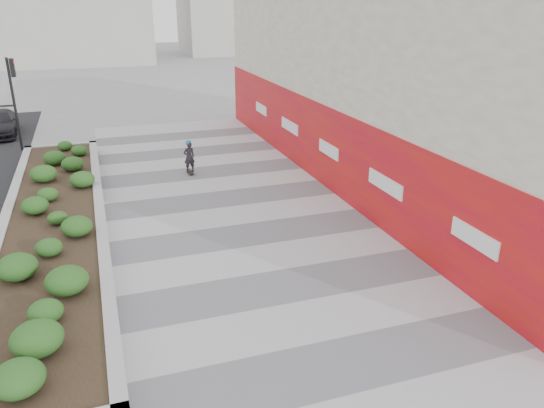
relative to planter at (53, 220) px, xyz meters
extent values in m
plane|color=gray|center=(5.50, -7.00, -0.42)|extent=(160.00, 160.00, 0.00)
cube|color=#A8A8AD|center=(5.50, -4.00, -0.41)|extent=(8.00, 36.00, 0.01)
cube|color=#BCB0A1|center=(12.50, 2.00, 3.58)|extent=(6.00, 24.00, 8.00)
cube|color=red|center=(9.52, 2.00, 1.08)|extent=(0.12, 24.00, 3.00)
cube|color=#9E9EA0|center=(0.00, 8.85, -0.14)|extent=(3.00, 0.30, 0.55)
cube|color=#9E9EA0|center=(-1.35, 0.00, -0.14)|extent=(0.30, 18.00, 0.55)
cube|color=#9E9EA0|center=(1.35, 0.00, -0.14)|extent=(0.30, 18.00, 0.55)
cube|color=#2D2116|center=(0.00, 0.00, -0.17)|extent=(2.40, 17.40, 0.50)
cylinder|color=black|center=(-1.80, 10.50, 1.68)|extent=(0.12, 0.12, 4.20)
cube|color=black|center=(-1.62, 10.50, 3.33)|extent=(0.18, 0.28, 0.80)
cylinder|color=#595654|center=(6.00, -4.00, -0.42)|extent=(0.44, 0.44, 0.01)
cube|color=black|center=(4.95, 4.46, -0.35)|extent=(0.20, 0.72, 0.02)
imported|color=black|center=(4.95, 4.46, 0.28)|extent=(0.50, 0.37, 1.24)
sphere|color=#1576BA|center=(4.95, 4.46, 0.86)|extent=(0.23, 0.23, 0.23)
camera|label=1|loc=(1.48, -15.92, 6.21)|focal=35.00mm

